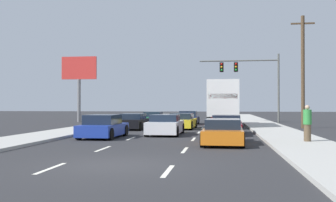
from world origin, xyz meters
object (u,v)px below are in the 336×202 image
at_px(car_black, 133,122).
at_px(box_truck, 224,101).
at_px(utility_pole_mid, 303,70).
at_px(pedestrian_near_corner, 307,123).
at_px(car_blue, 103,127).
at_px(traffic_signal_mast, 246,73).
at_px(car_green, 154,119).
at_px(car_maroon, 227,125).
at_px(car_white, 165,125).
at_px(roadside_billboard, 79,76).
at_px(car_navy, 189,118).
at_px(car_yellow, 182,121).
at_px(car_orange, 223,132).

bearing_deg(car_black, box_truck, 31.62).
height_order(utility_pole_mid, pedestrian_near_corner, utility_pole_mid).
bearing_deg(car_blue, car_black, 90.18).
distance_m(car_blue, traffic_signal_mast, 21.57).
bearing_deg(car_green, traffic_signal_mast, 23.82).
bearing_deg(traffic_signal_mast, car_maroon, -97.81).
bearing_deg(car_green, car_maroon, -60.13).
height_order(car_blue, car_maroon, car_blue).
distance_m(car_white, roadside_billboard, 20.21).
distance_m(car_black, utility_pole_mid, 13.76).
bearing_deg(pedestrian_near_corner, car_navy, 111.44).
bearing_deg(traffic_signal_mast, car_white, -109.37).
xyz_separation_m(car_maroon, utility_pole_mid, (5.99, 6.88, 3.99)).
height_order(car_yellow, roadside_billboard, roadside_billboard).
bearing_deg(car_navy, car_green, -172.50).
relative_size(car_black, pedestrian_near_corner, 2.49).
distance_m(car_blue, utility_pole_mid, 17.04).
xyz_separation_m(car_yellow, box_truck, (3.17, 3.04, 1.56)).
bearing_deg(car_maroon, car_black, 150.20).
xyz_separation_m(car_navy, car_yellow, (0.11, -6.98, -0.02)).
relative_size(car_blue, car_navy, 0.94).
height_order(car_blue, car_yellow, car_blue).
relative_size(car_white, pedestrian_near_corner, 2.50).
bearing_deg(car_navy, traffic_signal_mast, 32.04).
xyz_separation_m(car_yellow, roadside_billboard, (-11.97, 9.87, 4.34)).
xyz_separation_m(utility_pole_mid, roadside_billboard, (-21.23, 8.03, 0.36)).
bearing_deg(pedestrian_near_corner, roadside_billboard, 132.32).
relative_size(car_black, roadside_billboard, 0.60).
bearing_deg(car_orange, roadside_billboard, 125.52).
distance_m(car_white, car_maroon, 3.87).
bearing_deg(car_yellow, car_navy, 90.88).
height_order(car_maroon, traffic_signal_mast, traffic_signal_mast).
bearing_deg(box_truck, car_black, -148.38).
relative_size(car_yellow, roadside_billboard, 0.61).
distance_m(car_yellow, traffic_signal_mast, 12.59).
bearing_deg(utility_pole_mid, car_green, 159.56).
bearing_deg(car_white, roadside_billboard, 125.78).
bearing_deg(roadside_billboard, car_yellow, -39.51).
bearing_deg(car_yellow, car_orange, -74.81).
bearing_deg(utility_pole_mid, roadside_billboard, 159.28).
distance_m(car_blue, car_yellow, 9.37).
height_order(car_blue, car_white, car_blue).
height_order(traffic_signal_mast, pedestrian_near_corner, traffic_signal_mast).
relative_size(car_orange, utility_pole_mid, 0.52).
distance_m(car_maroon, utility_pole_mid, 9.95).
bearing_deg(car_green, utility_pole_mid, -20.44).
bearing_deg(car_white, traffic_signal_mast, 70.63).
distance_m(car_green, utility_pole_mid, 14.07).
xyz_separation_m(car_green, car_orange, (6.41, -17.69, 0.01)).
height_order(car_white, car_maroon, car_white).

